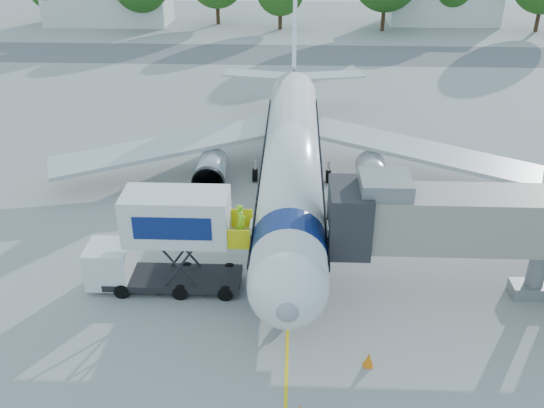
{
  "coord_description": "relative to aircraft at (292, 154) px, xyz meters",
  "views": [
    {
      "loc": [
        0.16,
        -32.89,
        18.82
      ],
      "look_at": [
        -1.01,
        -3.53,
        3.2
      ],
      "focal_mm": 40.0,
      "sensor_mm": 36.0,
      "label": 1
    }
  ],
  "objects": [
    {
      "name": "outbuilding_right",
      "position": [
        22.0,
        57.88,
        -0.29
      ],
      "size": [
        16.4,
        7.4,
        5.3
      ],
      "color": "silver",
      "rests_on": "ground"
    },
    {
      "name": "aircraft",
      "position": [
        0.0,
        0.0,
        0.0
      ],
      "size": [
        34.17,
        37.73,
        11.35
      ],
      "color": "silver",
      "rests_on": "ground"
    },
    {
      "name": "safety_cone_a",
      "position": [
        3.58,
        -16.64,
        -2.6
      ],
      "size": [
        0.45,
        0.45,
        0.72
      ],
      "color": "orange",
      "rests_on": "ground"
    },
    {
      "name": "ground",
      "position": [
        0.0,
        -4.12,
        -2.95
      ],
      "size": [
        160.0,
        160.0,
        0.0
      ],
      "primitive_type": "plane",
      "color": "#989795",
      "rests_on": "ground"
    },
    {
      "name": "outbuilding_left",
      "position": [
        -28.0,
        55.88,
        -0.29
      ],
      "size": [
        18.4,
        8.4,
        5.3
      ],
      "color": "silver",
      "rests_on": "ground"
    },
    {
      "name": "jet_bridge",
      "position": [
        7.99,
        -11.12,
        1.39
      ],
      "size": [
        13.9,
        3.2,
        6.6
      ],
      "color": "gray",
      "rests_on": "ground"
    },
    {
      "name": "taxiway_strip",
      "position": [
        0.0,
        37.88,
        -2.94
      ],
      "size": [
        120.0,
        10.0,
        0.01
      ],
      "primitive_type": "cube",
      "color": "#59595B",
      "rests_on": "ground"
    },
    {
      "name": "guidance_line",
      "position": [
        0.0,
        -4.12,
        -2.94
      ],
      "size": [
        0.15,
        70.0,
        0.01
      ],
      "primitive_type": "cube",
      "color": "yellow",
      "rests_on": "ground"
    },
    {
      "name": "catering_hiloader",
      "position": [
        -6.26,
        -11.12,
        -0.19
      ],
      "size": [
        8.5,
        2.44,
        5.5
      ],
      "color": "black",
      "rests_on": "ground"
    }
  ]
}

